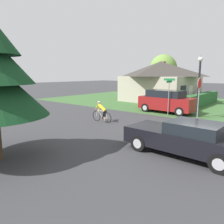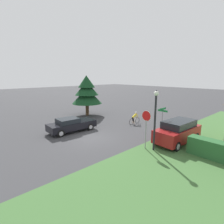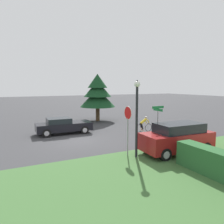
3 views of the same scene
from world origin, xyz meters
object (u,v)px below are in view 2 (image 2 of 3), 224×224
sedan_left_lane (71,125)px  cyclist (134,118)px  stop_sign (146,122)px  street_name_sign (162,119)px  conifer_tall_near (87,92)px  street_lamp (155,113)px  parked_suv_right (178,132)px

sedan_left_lane → cyclist: sedan_left_lane is taller
cyclist → stop_sign: size_ratio=0.58×
street_name_sign → conifer_tall_near: 12.58m
street_lamp → street_name_sign: (-0.63, 2.02, -0.88)m
cyclist → stop_sign: stop_sign is taller
sedan_left_lane → stop_sign: size_ratio=1.61×
street_lamp → stop_sign: bearing=-158.0°
conifer_tall_near → cyclist: bearing=10.3°
conifer_tall_near → stop_sign: bearing=-14.9°
sedan_left_lane → cyclist: bearing=-17.8°
sedan_left_lane → conifer_tall_near: conifer_tall_near is taller
parked_suv_right → street_lamp: street_lamp is taller
cyclist → conifer_tall_near: size_ratio=0.31×
sedan_left_lane → street_lamp: size_ratio=1.05×
cyclist → street_lamp: 7.50m
conifer_tall_near → parked_suv_right: bearing=-1.6°
street_lamp → sedan_left_lane: bearing=-164.2°
sedan_left_lane → street_lamp: (8.07, 2.29, 2.15)m
stop_sign → street_lamp: street_lamp is taller
sedan_left_lane → parked_suv_right: size_ratio=1.03×
cyclist → street_name_sign: bearing=-114.3°
stop_sign → cyclist: bearing=-43.9°
street_name_sign → conifer_tall_near: bearing=175.1°
sedan_left_lane → parked_suv_right: parked_suv_right is taller
sedan_left_lane → street_name_sign: bearing=-57.9°
sedan_left_lane → stop_sign: stop_sign is taller
street_name_sign → parked_suv_right: bearing=31.6°
parked_suv_right → stop_sign: (-1.06, -2.93, 1.17)m
parked_suv_right → stop_sign: bearing=162.0°
street_name_sign → sedan_left_lane: bearing=-150.0°
sedan_left_lane → conifer_tall_near: (-5.02, 5.37, 2.60)m
cyclist → street_name_sign: street_name_sign is taller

